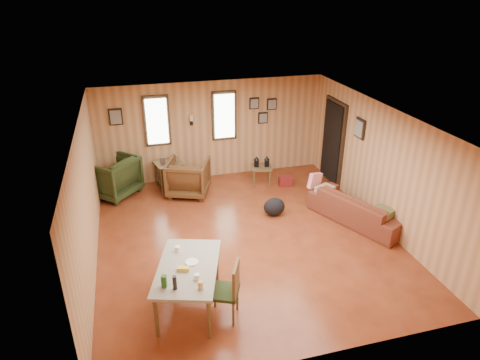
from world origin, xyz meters
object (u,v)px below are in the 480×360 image
at_px(recliner_brown, 188,176).
at_px(recliner_green, 112,175).
at_px(sofa, 359,204).
at_px(end_table, 169,170).
at_px(side_table, 261,166).
at_px(dining_table, 188,271).

height_order(recliner_brown, recliner_green, recliner_green).
bearing_deg(recliner_brown, sofa, 167.08).
distance_m(recliner_green, end_table, 1.29).
relative_size(recliner_brown, recliner_green, 0.91).
xyz_separation_m(recliner_green, side_table, (3.43, -0.40, 0.01)).
xyz_separation_m(end_table, side_table, (2.14, -0.48, 0.08)).
xyz_separation_m(sofa, recliner_green, (-4.82, 2.54, 0.10)).
relative_size(end_table, dining_table, 0.48).
bearing_deg(sofa, dining_table, 88.83).
bearing_deg(side_table, end_table, 167.48).
bearing_deg(sofa, recliner_brown, 31.13).
distance_m(recliner_brown, side_table, 1.76).
height_order(sofa, end_table, sofa).
distance_m(sofa, side_table, 2.55).
distance_m(side_table, dining_table, 4.43).
xyz_separation_m(recliner_green, end_table, (1.29, 0.08, -0.07)).
bearing_deg(side_table, recliner_brown, -179.91).
distance_m(recliner_brown, recliner_green, 1.72).
distance_m(end_table, dining_table, 4.25).
distance_m(sofa, end_table, 4.40).
distance_m(recliner_green, dining_table, 4.31).
xyz_separation_m(end_table, dining_table, (-0.20, -4.24, 0.23)).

